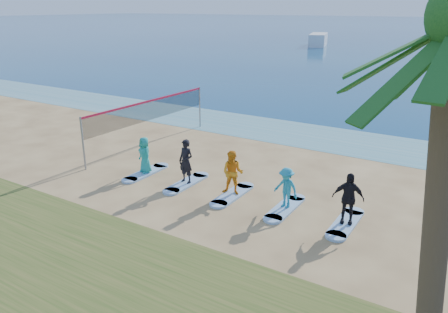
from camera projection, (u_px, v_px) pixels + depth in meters
The scene contains 14 objects.
ground at pixel (201, 197), 17.30m from camera, with size 600.00×600.00×0.00m, color tan.
shallow_water at pixel (303, 134), 25.71m from camera, with size 600.00×600.00×0.00m, color teal.
volleyball_net at pixel (150, 111), 23.19m from camera, with size 0.28×9.09×2.50m.
boat_offshore_a at pixel (318, 46), 82.10m from camera, with size 2.83×9.16×2.21m, color silver.
surfboard_0 at pixel (146, 173), 19.72m from camera, with size 0.70×2.20×0.09m, color #8CB5DA.
student_0 at pixel (145, 155), 19.44m from camera, with size 0.80×0.52×1.63m, color teal.
surfboard_1 at pixel (187, 183), 18.58m from camera, with size 0.70×2.20×0.09m, color #8CB5DA.
student_1 at pixel (186, 161), 18.25m from camera, with size 0.69×0.45×1.88m, color black.
surfboard_2 at pixel (233, 195), 17.43m from camera, with size 0.70×2.20×0.09m, color #8CB5DA.
student_2 at pixel (233, 173), 17.13m from camera, with size 0.87×0.68×1.78m, color orange.
surfboard_3 at pixel (285, 208), 16.29m from camera, with size 0.70×2.20×0.09m, color #8CB5DA.
student_3 at pixel (286, 188), 16.02m from camera, with size 1.00×0.58×1.55m, color teal.
surfboard_4 at pixel (345, 223), 15.15m from camera, with size 0.70×2.20×0.09m, color #8CB5DA.
student_4 at pixel (348, 198), 14.83m from camera, with size 1.07×0.45×1.82m, color black.
Camera 1 is at (9.14, -12.92, 7.21)m, focal length 35.00 mm.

